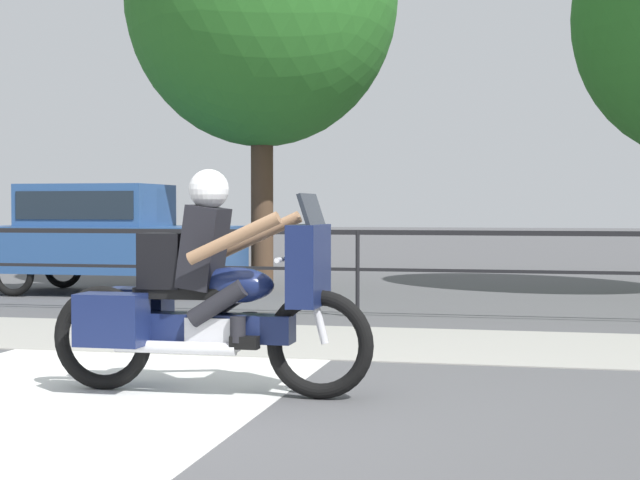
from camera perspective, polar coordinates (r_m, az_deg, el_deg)
ground_plane at (r=6.70m, az=-6.39°, el=-9.74°), size 120.00×120.00×0.00m
sidewalk_band at (r=9.94m, az=-0.03°, el=-5.88°), size 44.00×2.40×0.01m
crosswalk_band at (r=6.98m, az=-16.18°, el=-9.30°), size 3.07×6.00×0.01m
fence_railing at (r=11.99m, az=2.20°, el=-0.49°), size 36.00×0.05×1.08m
motorcycle at (r=7.12m, az=-6.67°, el=-3.26°), size 2.42×0.76×1.63m
parked_car at (r=15.73m, az=-12.37°, el=0.45°), size 3.98×1.74×1.71m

